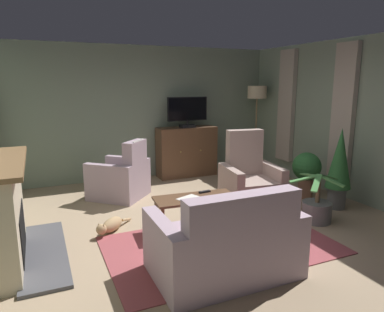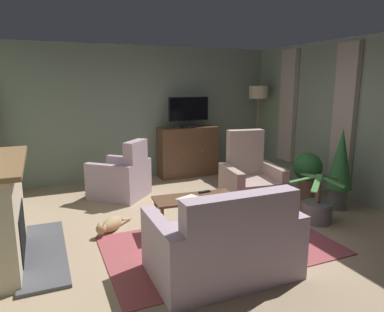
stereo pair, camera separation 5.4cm
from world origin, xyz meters
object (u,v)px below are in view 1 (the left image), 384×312
folded_newspaper (189,198)px  armchair_near_window (121,179)px  coffee_table (195,201)px  cat (111,225)px  fireplace (4,215)px  potted_plant_tall_palm_by_window (307,170)px  armchair_beside_cabinet (250,183)px  sofa_floral (226,245)px  potted_plant_on_hearth_side (317,209)px  tv_cabinet (187,153)px  floor_lamp (257,100)px  television (187,111)px  potted_plant_leafy_by_curtain (339,164)px  tv_remote (205,192)px

folded_newspaper → armchair_near_window: armchair_near_window is taller
coffee_table → cat: (-1.07, 0.38, -0.31)m
fireplace → folded_newspaper: fireplace is taller
folded_newspaper → potted_plant_tall_palm_by_window: (2.40, 0.50, 0.03)m
armchair_beside_cabinet → cat: 2.31m
coffee_table → cat: bearing=160.4°
coffee_table → sofa_floral: sofa_floral is taller
potted_plant_on_hearth_side → potted_plant_tall_palm_by_window: bearing=57.0°
tv_cabinet → floor_lamp: size_ratio=0.66×
tv_cabinet → cat: bearing=-132.2°
sofa_floral → armchair_beside_cabinet: 2.23m
folded_newspaper → sofa_floral: bearing=-116.4°
potted_plant_on_hearth_side → television: bearing=103.1°
armchair_beside_cabinet → cat: bearing=-175.9°
coffee_table → potted_plant_leafy_by_curtain: 2.43m
folded_newspaper → cat: size_ratio=0.53×
tv_remote → tv_cabinet: bearing=67.7°
sofa_floral → cat: (-0.88, 1.57, -0.24)m
floor_lamp → fireplace: bearing=-153.6°
tv_cabinet → coffee_table: (-1.00, -2.67, -0.10)m
fireplace → armchair_beside_cabinet: armchair_beside_cabinet is taller
tv_cabinet → tv_remote: 2.66m
armchair_beside_cabinet → coffee_table: bearing=-155.9°
folded_newspaper → potted_plant_leafy_by_curtain: size_ratio=0.23×
coffee_table → folded_newspaper: (-0.10, -0.03, 0.06)m
armchair_beside_cabinet → armchair_near_window: bearing=145.9°
sofa_floral → potted_plant_tall_palm_by_window: sofa_floral is taller
fireplace → potted_plant_leafy_by_curtain: 4.69m
tv_remote → floor_lamp: 3.52m
potted_plant_leafy_by_curtain → potted_plant_on_hearth_side: potted_plant_leafy_by_curtain is taller
sofa_floral → floor_lamp: floor_lamp is taller
tv_remote → coffee_table: bearing=-152.0°
folded_newspaper → television: bearing=45.7°
armchair_near_window → potted_plant_on_hearth_side: armchair_near_window is taller
tv_remote → armchair_near_window: bearing=111.4°
floor_lamp → coffee_table: bearing=-136.4°
television → potted_plant_leafy_by_curtain: (1.41, -2.75, -0.67)m
tv_remote → fireplace: bearing=176.9°
fireplace → coffee_table: fireplace is taller
television → cat: (-2.07, -2.24, -1.29)m
tv_cabinet → tv_remote: size_ratio=7.38×
television → sofa_floral: (-1.19, -3.80, -1.05)m
television → tv_remote: 2.76m
fireplace → sofa_floral: (2.08, -1.23, -0.22)m
tv_remote → folded_newspaper: bearing=-157.0°
tv_remote → potted_plant_leafy_by_curtain: (2.20, -0.27, 0.24)m
television → armchair_near_window: size_ratio=0.74×
potted_plant_leafy_by_curtain → floor_lamp: floor_lamp is taller
folded_newspaper → armchair_beside_cabinet: (1.32, 0.57, -0.09)m
armchair_near_window → cat: 1.50m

